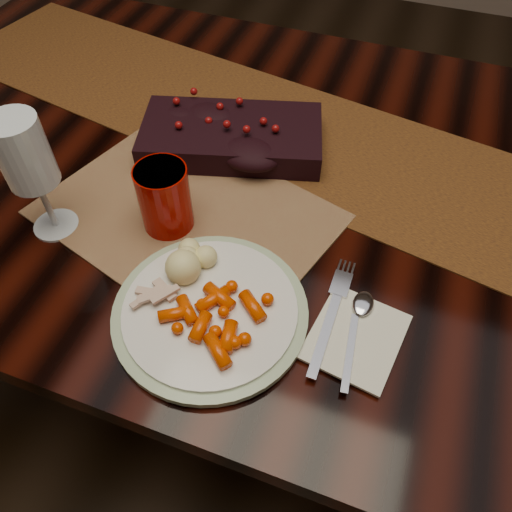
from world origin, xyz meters
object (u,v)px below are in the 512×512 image
(wine_glass, at_px, (35,179))
(centerpiece, at_px, (231,133))
(placemat_main, at_px, (187,215))
(red_cup, at_px, (165,198))
(dining_table, at_px, (281,291))
(mashed_potatoes, at_px, (200,256))
(dinner_plate, at_px, (210,311))
(baby_carrots, at_px, (212,319))
(turkey_shreds, at_px, (156,294))
(napkin, at_px, (356,337))

(wine_glass, bearing_deg, centerpiece, 55.14)
(placemat_main, relative_size, wine_glass, 2.20)
(red_cup, bearing_deg, dining_table, 52.38)
(placemat_main, relative_size, mashed_potatoes, 5.19)
(dinner_plate, xyz_separation_m, baby_carrots, (0.01, -0.02, 0.02))
(placemat_main, xyz_separation_m, wine_glass, (-0.19, -0.09, 0.10))
(baby_carrots, distance_m, wine_glass, 0.34)
(wine_glass, bearing_deg, red_cup, 21.38)
(turkey_shreds, bearing_deg, napkin, 8.54)
(placemat_main, distance_m, turkey_shreds, 0.18)
(dining_table, relative_size, turkey_shreds, 25.50)
(baby_carrots, distance_m, red_cup, 0.22)
(centerpiece, xyz_separation_m, turkey_shreds, (0.03, -0.36, -0.01))
(mashed_potatoes, relative_size, turkey_shreds, 1.23)
(dinner_plate, relative_size, mashed_potatoes, 3.15)
(dining_table, relative_size, centerpiece, 5.54)
(dinner_plate, distance_m, turkey_shreds, 0.08)
(dinner_plate, relative_size, red_cup, 2.47)
(napkin, bearing_deg, centerpiece, 142.72)
(turkey_shreds, xyz_separation_m, red_cup, (-0.06, 0.15, 0.03))
(dining_table, xyz_separation_m, baby_carrots, (0.00, -0.35, 0.40))
(napkin, height_order, red_cup, red_cup)
(dinner_plate, bearing_deg, placemat_main, 124.73)
(dinner_plate, height_order, red_cup, red_cup)
(red_cup, bearing_deg, mashed_potatoes, -39.35)
(dinner_plate, distance_m, wine_glass, 0.32)
(centerpiece, xyz_separation_m, mashed_potatoes, (0.07, -0.29, 0.01))
(baby_carrots, distance_m, napkin, 0.20)
(baby_carrots, height_order, wine_glass, wine_glass)
(centerpiece, height_order, baby_carrots, centerpiece)
(baby_carrots, relative_size, turkey_shreds, 1.70)
(red_cup, bearing_deg, placemat_main, 57.17)
(napkin, bearing_deg, red_cup, 171.18)
(mashed_potatoes, height_order, napkin, mashed_potatoes)
(placemat_main, height_order, baby_carrots, baby_carrots)
(turkey_shreds, xyz_separation_m, napkin, (0.28, 0.04, -0.02))
(dining_table, bearing_deg, placemat_main, -128.38)
(dinner_plate, height_order, wine_glass, wine_glass)
(dining_table, bearing_deg, mashed_potatoes, -101.66)
(dining_table, bearing_deg, wine_glass, -141.06)
(centerpiece, xyz_separation_m, wine_glass, (-0.20, -0.28, 0.07))
(red_cup, distance_m, wine_glass, 0.19)
(dinner_plate, xyz_separation_m, wine_glass, (-0.30, 0.07, 0.09))
(dining_table, xyz_separation_m, napkin, (0.19, -0.29, 0.38))
(centerpiece, relative_size, turkey_shreds, 4.60)
(dining_table, distance_m, baby_carrots, 0.53)
(centerpiece, bearing_deg, placemat_main, -92.07)
(turkey_shreds, relative_size, wine_glass, 0.34)
(napkin, distance_m, wine_glass, 0.51)
(centerpiece, height_order, napkin, centerpiece)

